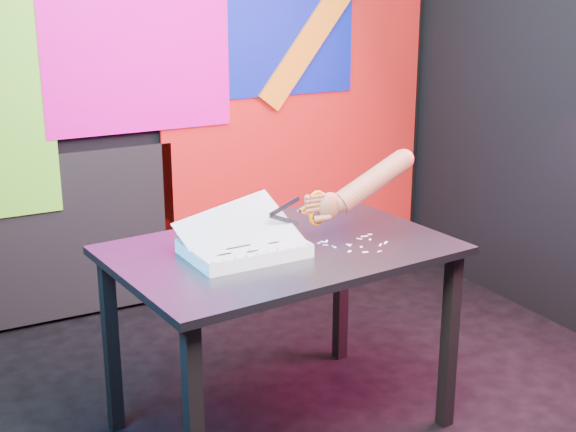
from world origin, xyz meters
TOP-DOWN VIEW (x-y plane):
  - room at (0.00, 0.00)m, footprint 3.01×3.01m
  - backdrop at (0.06, 1.46)m, footprint 2.88×0.05m
  - work_table at (-0.19, 0.08)m, footprint 1.28×0.92m
  - printout_stack at (-0.34, 0.06)m, footprint 0.44×0.31m
  - scissors at (-0.06, 0.06)m, footprint 0.24×0.02m
  - hand_forearm at (0.17, 0.06)m, footprint 0.47×0.09m
  - paper_clippings at (0.07, -0.02)m, footprint 0.24×0.20m

SIDE VIEW (x-z plane):
  - work_table at x=-0.19m, z-range 0.29..1.04m
  - paper_clippings at x=0.07m, z-range 0.75..0.75m
  - printout_stack at x=-0.34m, z-range 0.67..0.88m
  - scissors at x=-0.06m, z-range 0.82..0.95m
  - hand_forearm at x=0.17m, z-range 0.83..1.06m
  - backdrop at x=0.06m, z-range -0.08..2.00m
  - room at x=0.00m, z-range 0.00..2.71m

